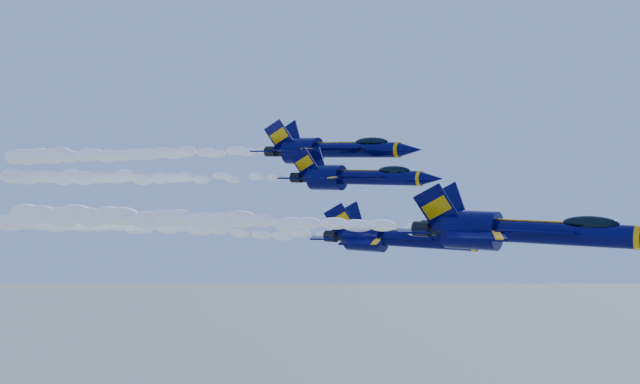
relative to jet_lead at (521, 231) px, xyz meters
The scene contains 8 objects.
jet_lead is the anchor object (origin of this frame).
smoke_trail_jet_lead 31.68m from the jet_lead, behind, with size 47.28×2.40×2.16m, color white.
jet_second 12.73m from the jet_lead, 160.01° to the left, with size 15.94×13.08×5.92m.
smoke_trail_jet_second 42.60m from the jet_lead, behind, with size 47.28×2.03×1.83m, color white.
jet_third 25.48m from the jet_lead, 147.45° to the left, with size 16.70×13.70×6.21m.
smoke_trail_jet_third 53.89m from the jet_lead, 165.37° to the left, with size 47.28×2.13×1.92m, color white.
jet_fourth 35.03m from the jet_lead, 144.22° to the left, with size 19.37×15.89×7.20m.
smoke_trail_jet_fourth 63.45m from the jet_lead, 161.40° to the left, with size 47.28×2.47×2.22m, color white.
Camera 1 is at (37.39, -68.32, 156.84)m, focal length 45.00 mm.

